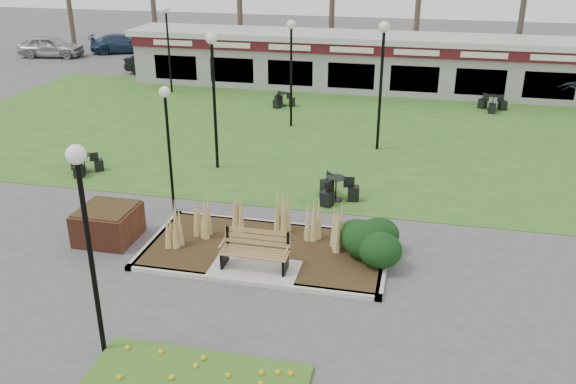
% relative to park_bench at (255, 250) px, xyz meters
% --- Properties ---
extents(ground, '(100.00, 100.00, 0.00)m').
position_rel_park_bench_xyz_m(ground, '(0.00, -0.25, -0.59)').
color(ground, '#515154').
rests_on(ground, ground).
extents(lawn, '(34.00, 16.00, 0.02)m').
position_rel_park_bench_xyz_m(lawn, '(0.00, 11.75, -0.58)').
color(lawn, '#30651F').
rests_on(lawn, ground).
extents(planting_bed, '(6.75, 3.40, 1.27)m').
position_rel_park_bench_xyz_m(planting_bed, '(1.27, 1.10, -0.22)').
color(planting_bed, '#322614').
rests_on(planting_bed, ground).
extents(park_bench, '(1.70, 0.66, 0.93)m').
position_rel_park_bench_xyz_m(park_bench, '(0.00, 0.00, 0.00)').
color(park_bench, olive).
rests_on(park_bench, ground).
extents(brick_planter, '(1.50, 1.50, 0.95)m').
position_rel_park_bench_xyz_m(brick_planter, '(-4.40, 0.75, -0.11)').
color(brick_planter, brown).
rests_on(brick_planter, ground).
extents(food_pavilion, '(24.60, 3.40, 2.90)m').
position_rel_park_bench_xyz_m(food_pavilion, '(0.00, 19.71, 0.89)').
color(food_pavilion, '#9A9A9D').
rests_on(food_pavilion, ground).
extents(lamp_post_near_left, '(0.32, 0.32, 3.82)m').
position_rel_park_bench_xyz_m(lamp_post_near_left, '(-3.42, 2.95, 2.20)').
color(lamp_post_near_left, black).
rests_on(lamp_post_near_left, ground).
extents(lamp_post_near_right, '(0.37, 0.37, 4.40)m').
position_rel_park_bench_xyz_m(lamp_post_near_right, '(-2.14, -3.75, 2.62)').
color(lamp_post_near_right, black).
rests_on(lamp_post_near_right, ground).
extents(lamp_post_mid_left, '(0.37, 0.37, 4.52)m').
position_rel_park_bench_xyz_m(lamp_post_mid_left, '(-1.81, 12.21, 2.70)').
color(lamp_post_mid_left, black).
rests_on(lamp_post_mid_left, ground).
extents(lamp_post_mid_right, '(0.40, 0.40, 4.78)m').
position_rel_park_bench_xyz_m(lamp_post_mid_right, '(-3.28, 6.65, 2.89)').
color(lamp_post_mid_right, black).
rests_on(lamp_post_mid_right, ground).
extents(lamp_post_far_right, '(0.40, 0.40, 4.86)m').
position_rel_park_bench_xyz_m(lamp_post_far_right, '(2.13, 9.96, 2.95)').
color(lamp_post_far_right, black).
rests_on(lamp_post_far_right, ground).
extents(lamp_post_far_left, '(0.37, 0.37, 4.41)m').
position_rel_park_bench_xyz_m(lamp_post_far_left, '(-9.26, 16.75, 2.63)').
color(lamp_post_far_left, black).
rests_on(lamp_post_far_left, ground).
extents(bistro_set_a, '(1.13, 1.20, 0.65)m').
position_rel_park_bench_xyz_m(bistro_set_a, '(-2.93, 15.33, -0.35)').
color(bistro_set_a, black).
rests_on(bistro_set_a, ground).
extents(bistro_set_b, '(1.23, 1.14, 0.66)m').
position_rel_park_bench_xyz_m(bistro_set_b, '(-7.67, 5.16, -0.35)').
color(bistro_set_b, black).
rests_on(bistro_set_b, ground).
extents(bistro_set_c, '(1.34, 1.41, 0.76)m').
position_rel_park_bench_xyz_m(bistro_set_c, '(1.29, 4.75, -0.32)').
color(bistro_set_c, black).
rests_on(bistro_set_c, ground).
extents(bistro_set_d, '(1.35, 1.24, 0.72)m').
position_rel_park_bench_xyz_m(bistro_set_d, '(6.94, 16.75, -0.33)').
color(bistro_set_d, black).
rests_on(bistro_set_d, ground).
extents(car_silver, '(4.44, 2.29, 1.45)m').
position_rel_park_bench_xyz_m(car_silver, '(-21.03, 24.20, 0.14)').
color(car_silver, '#A9AAAE').
rests_on(car_silver, ground).
extents(car_black, '(4.18, 1.70, 1.35)m').
position_rel_park_bench_xyz_m(car_black, '(-11.61, 20.75, 0.09)').
color(car_black, black).
rests_on(car_black, ground).
extents(car_blue, '(4.77, 3.45, 1.28)m').
position_rel_park_bench_xyz_m(car_blue, '(-17.07, 26.75, 0.05)').
color(car_blue, navy).
rests_on(car_blue, ground).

